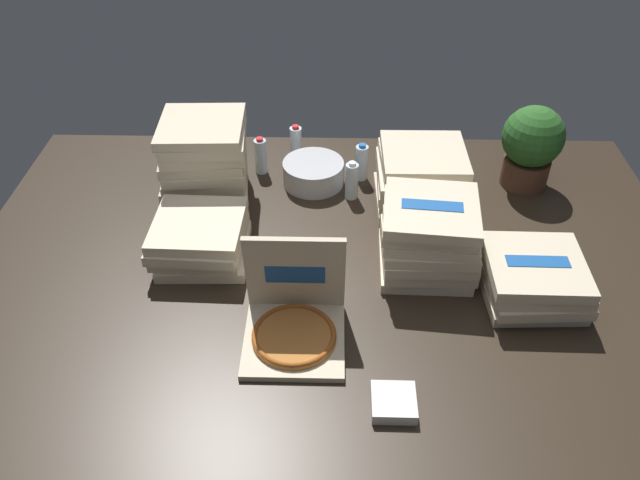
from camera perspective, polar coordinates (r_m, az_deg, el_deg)
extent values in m
cube|color=#2D2319|center=(2.73, 0.75, -3.78)|extent=(3.20, 2.40, 0.02)
cube|color=beige|center=(2.47, -2.31, -8.90)|extent=(0.38, 0.38, 0.03)
cylinder|color=#B77033|center=(2.45, -2.33, -8.55)|extent=(0.32, 0.32, 0.02)
torus|color=#9C501E|center=(2.45, -2.33, -8.41)|extent=(0.32, 0.32, 0.02)
cube|color=beige|center=(2.44, -2.23, -2.91)|extent=(0.38, 0.08, 0.38)
cube|color=#19519E|center=(2.43, -2.24, -3.12)|extent=(0.23, 0.02, 0.09)
cube|color=beige|center=(2.82, 9.23, -1.87)|extent=(0.39, 0.39, 0.05)
cube|color=#19519E|center=(2.80, 9.28, -1.48)|extent=(0.25, 0.07, 0.00)
cube|color=beige|center=(2.78, 9.47, -1.19)|extent=(0.38, 0.38, 0.05)
cube|color=#19519E|center=(2.77, 9.53, -0.80)|extent=(0.25, 0.07, 0.00)
cube|color=beige|center=(2.75, 9.57, -0.50)|extent=(0.38, 0.38, 0.05)
cube|color=#19519E|center=(2.73, 9.63, -0.10)|extent=(0.25, 0.07, 0.00)
cube|color=beige|center=(2.72, 9.70, 0.26)|extent=(0.39, 0.39, 0.05)
cube|color=#19519E|center=(2.71, 9.76, 0.67)|extent=(0.25, 0.08, 0.00)
cube|color=beige|center=(2.70, 9.84, 1.14)|extent=(0.41, 0.41, 0.05)
cube|color=#19519E|center=(2.68, 9.90, 1.56)|extent=(0.25, 0.09, 0.00)
cube|color=beige|center=(2.67, 9.76, 2.01)|extent=(0.41, 0.41, 0.05)
cube|color=#19519E|center=(2.66, 9.82, 2.44)|extent=(0.25, 0.09, 0.00)
cube|color=beige|center=(2.63, 9.93, 2.63)|extent=(0.42, 0.42, 0.05)
cube|color=#19519E|center=(2.62, 9.99, 3.07)|extent=(0.25, 0.09, 0.00)
cube|color=beige|center=(3.24, -9.86, 4.15)|extent=(0.43, 0.43, 0.05)
cube|color=#19519E|center=(3.22, -9.91, 4.52)|extent=(0.25, 0.10, 0.00)
cube|color=beige|center=(3.20, -10.10, 4.70)|extent=(0.40, 0.40, 0.05)
cube|color=beige|center=(3.18, -10.21, 5.52)|extent=(0.40, 0.40, 0.05)
cube|color=#19519E|center=(3.17, -10.27, 5.89)|extent=(0.25, 0.08, 0.00)
cube|color=beige|center=(3.15, -10.14, 6.15)|extent=(0.41, 0.41, 0.05)
cube|color=#19519E|center=(3.14, -10.19, 6.53)|extent=(0.25, 0.09, 0.00)
cube|color=beige|center=(3.12, -10.16, 6.84)|extent=(0.42, 0.42, 0.05)
cube|color=beige|center=(3.11, -10.39, 7.67)|extent=(0.42, 0.42, 0.05)
cube|color=#19519E|center=(3.09, -10.44, 8.06)|extent=(0.25, 0.09, 0.00)
cube|color=beige|center=(3.08, -10.37, 8.41)|extent=(0.43, 0.43, 0.05)
cube|color=#19519E|center=(3.07, -10.43, 8.81)|extent=(0.26, 0.10, 0.00)
cube|color=beige|center=(3.05, -10.33, 9.12)|extent=(0.41, 0.41, 0.05)
cube|color=beige|center=(3.03, -10.56, 9.89)|extent=(0.40, 0.40, 0.05)
cube|color=beige|center=(2.88, -10.22, -0.95)|extent=(0.39, 0.39, 0.05)
cube|color=beige|center=(2.86, -10.60, -0.12)|extent=(0.39, 0.39, 0.05)
cube|color=#19519E|center=(2.84, -10.65, 0.27)|extent=(0.25, 0.07, 0.00)
cube|color=beige|center=(2.81, -10.84, 0.36)|extent=(0.40, 0.40, 0.05)
cube|color=#19519E|center=(2.80, -10.90, 0.76)|extent=(0.25, 0.08, 0.00)
cube|color=beige|center=(2.79, -10.82, 1.28)|extent=(0.39, 0.39, 0.05)
cube|color=beige|center=(3.14, 8.79, 3.03)|extent=(0.41, 0.41, 0.05)
cube|color=#19519E|center=(3.12, 8.83, 3.40)|extent=(0.25, 0.09, 0.00)
cube|color=beige|center=(3.11, 8.54, 3.73)|extent=(0.39, 0.39, 0.05)
cube|color=beige|center=(3.09, 8.86, 4.58)|extent=(0.40, 0.40, 0.05)
cube|color=beige|center=(3.05, 8.74, 5.18)|extent=(0.39, 0.39, 0.05)
cube|color=beige|center=(3.03, 8.81, 5.97)|extent=(0.38, 0.38, 0.05)
cube|color=#19519E|center=(3.02, 8.86, 6.37)|extent=(0.25, 0.07, 0.00)
cube|color=beige|center=(3.02, 9.12, 6.84)|extent=(0.40, 0.40, 0.05)
cube|color=beige|center=(2.98, 9.27, 7.44)|extent=(0.39, 0.39, 0.05)
cube|color=beige|center=(2.78, 18.15, -4.21)|extent=(0.40, 0.40, 0.05)
cube|color=beige|center=(2.74, 18.50, -3.78)|extent=(0.40, 0.40, 0.05)
cube|color=beige|center=(2.72, 18.62, -2.88)|extent=(0.39, 0.39, 0.05)
cube|color=beige|center=(2.68, 18.73, -2.21)|extent=(0.39, 0.39, 0.05)
cube|color=#19519E|center=(2.67, 18.84, -1.81)|extent=(0.25, 0.07, 0.00)
cylinder|color=#B7BABF|center=(3.27, -0.60, 6.00)|extent=(0.31, 0.31, 0.12)
cylinder|color=silver|center=(3.15, 2.84, 5.26)|extent=(0.06, 0.06, 0.19)
cylinder|color=white|center=(3.10, 2.90, 6.82)|extent=(0.04, 0.04, 0.02)
cylinder|color=silver|center=(3.30, 3.72, 6.88)|extent=(0.06, 0.06, 0.19)
cylinder|color=blue|center=(3.24, 3.79, 8.40)|extent=(0.04, 0.04, 0.02)
cylinder|color=white|center=(3.45, -2.16, 8.57)|extent=(0.06, 0.06, 0.19)
cylinder|color=red|center=(3.40, -2.20, 10.04)|extent=(0.04, 0.04, 0.02)
cylinder|color=silver|center=(3.36, -5.31, 7.44)|extent=(0.06, 0.06, 0.19)
cylinder|color=red|center=(3.31, -5.41, 8.94)|extent=(0.04, 0.04, 0.02)
cylinder|color=#513323|center=(3.42, 17.80, 5.85)|extent=(0.23, 0.23, 0.15)
sphere|color=#295E23|center=(3.32, 18.48, 8.74)|extent=(0.30, 0.30, 0.30)
cube|color=white|center=(2.29, 6.58, -14.18)|extent=(0.16, 0.16, 0.05)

